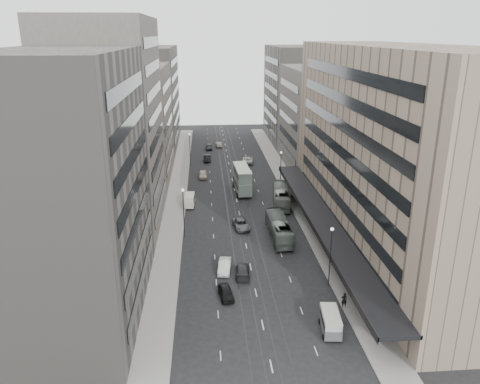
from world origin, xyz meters
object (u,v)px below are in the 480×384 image
object	(u,v)px
bus_far	(281,196)
sedan_0	(226,293)
vw_microbus	(331,321)
sedan_1	(225,266)
bus_near	(279,228)
sedan_2	(241,224)
panel_van	(190,200)
pedestrian	(344,300)
double_decker	(242,179)

from	to	relation	value
bus_far	sedan_0	world-z (taller)	bus_far
vw_microbus	sedan_1	xyz separation A→B (m)	(-11.05, 14.92, -0.58)
bus_near	bus_far	xyz separation A→B (m)	(2.95, 15.46, 0.03)
bus_far	sedan_2	size ratio (longest dim) A/B	2.37
sedan_2	bus_near	bearing A→B (deg)	-43.16
vw_microbus	sedan_1	size ratio (longest dim) A/B	1.00
panel_van	sedan_2	xyz separation A→B (m)	(8.97, -11.08, -0.64)
vw_microbus	sedan_2	bearing A→B (deg)	109.96
pedestrian	vw_microbus	bearing A→B (deg)	61.11
vw_microbus	panel_van	xyz separation A→B (m)	(-16.51, 40.89, 0.02)
bus_far	sedan_2	bearing A→B (deg)	59.97
bus_far	double_decker	bearing A→B (deg)	-40.43
bus_far	bus_near	bearing A→B (deg)	87.11
vw_microbus	pedestrian	size ratio (longest dim) A/B	2.46
sedan_2	pedestrian	xyz separation A→B (m)	(10.43, -25.25, 0.37)
bus_far	panel_van	size ratio (longest dim) A/B	3.08
bus_far	panel_van	xyz separation A→B (m)	(-17.70, -0.10, -0.35)
double_decker	panel_van	distance (m)	13.43
bus_far	vw_microbus	world-z (taller)	bus_far
bus_far	pedestrian	size ratio (longest dim) A/B	6.54
double_decker	sedan_0	size ratio (longest dim) A/B	2.46
bus_far	vw_microbus	distance (m)	41.01
panel_van	double_decker	bearing A→B (deg)	39.03
sedan_0	vw_microbus	bearing A→B (deg)	-43.30
bus_far	sedan_0	size ratio (longest dim) A/B	3.04
double_decker	sedan_2	size ratio (longest dim) A/B	1.93
double_decker	panel_van	size ratio (longest dim) A/B	2.50
double_decker	bus_near	bearing A→B (deg)	-83.25
panel_van	sedan_0	world-z (taller)	panel_van
panel_van	pedestrian	bearing A→B (deg)	-59.56
panel_van	pedestrian	size ratio (longest dim) A/B	2.12
panel_van	pedestrian	xyz separation A→B (m)	(19.40, -36.34, -0.27)
bus_far	double_decker	distance (m)	10.60
bus_far	sedan_0	bearing A→B (deg)	77.36
bus_far	pedestrian	bearing A→B (deg)	100.60
sedan_0	pedestrian	world-z (taller)	pedestrian
bus_far	pedestrian	distance (m)	36.48
vw_microbus	pedestrian	distance (m)	5.40
bus_near	bus_far	distance (m)	15.74
bus_near	pedestrian	size ratio (longest dim) A/B	6.44
bus_near	sedan_1	bearing A→B (deg)	48.41
sedan_1	double_decker	bearing A→B (deg)	88.12
bus_near	panel_van	size ratio (longest dim) A/B	3.03
double_decker	panel_van	xyz separation A→B (m)	(-10.70, -7.97, -1.54)
double_decker	sedan_0	distance (m)	41.28
sedan_2	sedan_1	bearing A→B (deg)	-109.90
panel_van	sedan_2	bearing A→B (deg)	-48.66
double_decker	panel_van	bearing A→B (deg)	-146.41
panel_van	sedan_0	size ratio (longest dim) A/B	0.98
bus_near	sedan_1	world-z (taller)	bus_near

